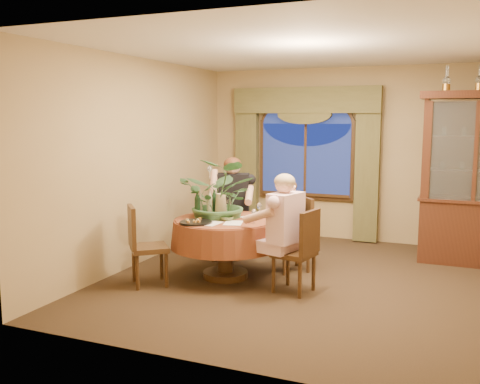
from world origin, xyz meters
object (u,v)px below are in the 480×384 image
at_px(stoneware_vase, 221,206).
at_px(oil_lamp_center, 480,78).
at_px(centerpiece_plant, 221,167).
at_px(wine_bottle_0, 214,202).
at_px(wine_bottle_2, 197,204).
at_px(chair_front_left, 149,246).
at_px(olive_bowl, 227,219).
at_px(chair_back, 225,225).
at_px(person_back, 233,208).
at_px(chair_right, 294,251).
at_px(wine_bottle_3, 210,204).
at_px(wine_bottle_1, 200,203).
at_px(oil_lamp_left, 447,79).
at_px(china_cabinet, 474,179).
at_px(chair_back_right, 291,235).
at_px(person_scarf, 290,226).
at_px(person_pink, 286,234).
at_px(dining_table, 225,248).

bearing_deg(stoneware_vase, oil_lamp_center, 31.33).
xyz_separation_m(stoneware_vase, centerpiece_plant, (-0.01, 0.04, 0.48)).
xyz_separation_m(wine_bottle_0, wine_bottle_2, (-0.12, -0.23, 0.00)).
relative_size(chair_front_left, olive_bowl, 5.88).
xyz_separation_m(chair_back, person_back, (0.11, 0.03, 0.25)).
xyz_separation_m(chair_right, centerpiece_plant, (-1.06, 0.33, 0.90)).
relative_size(chair_right, wine_bottle_3, 2.91).
height_order(wine_bottle_1, wine_bottle_2, same).
height_order(olive_bowl, wine_bottle_0, wine_bottle_0).
relative_size(chair_right, chair_front_left, 1.00).
relative_size(oil_lamp_left, chair_front_left, 0.35).
distance_m(oil_lamp_left, chair_front_left, 4.51).
bearing_deg(china_cabinet, chair_right, -132.30).
distance_m(chair_back_right, olive_bowl, 0.97).
height_order(stoneware_vase, wine_bottle_3, wine_bottle_3).
height_order(person_scarf, wine_bottle_1, person_scarf).
xyz_separation_m(chair_back_right, person_back, (-0.94, 0.27, 0.25)).
height_order(chair_front_left, person_scarf, person_scarf).
distance_m(chair_back_right, wine_bottle_3, 1.15).
relative_size(oil_lamp_left, chair_right, 0.35).
bearing_deg(wine_bottle_1, person_pink, -15.31).
bearing_deg(dining_table, chair_front_left, -139.46).
distance_m(oil_lamp_center, chair_back, 3.96).
bearing_deg(dining_table, china_cabinet, 33.43).
height_order(person_back, stoneware_vase, person_back).
xyz_separation_m(oil_lamp_center, chair_back_right, (-2.18, -1.27, -2.04)).
relative_size(dining_table, stoneware_vase, 4.55).
distance_m(china_cabinet, wine_bottle_2, 3.75).
distance_m(oil_lamp_center, chair_back_right, 3.24).
bearing_deg(person_scarf, oil_lamp_center, -101.24).
relative_size(oil_lamp_center, wine_bottle_0, 1.03).
xyz_separation_m(chair_front_left, person_pink, (1.59, 0.36, 0.21)).
bearing_deg(chair_back, wine_bottle_3, 75.80).
distance_m(centerpiece_plant, wine_bottle_2, 0.56).
xyz_separation_m(person_back, wine_bottle_0, (0.03, -0.68, 0.19)).
xyz_separation_m(centerpiece_plant, wine_bottle_1, (-0.29, -0.04, -0.47)).
bearing_deg(person_back, chair_front_left, 56.01).
relative_size(oil_lamp_center, wine_bottle_1, 1.03).
bearing_deg(wine_bottle_2, china_cabinet, 30.75).
xyz_separation_m(person_back, person_scarf, (0.93, -0.29, -0.12)).
bearing_deg(china_cabinet, olive_bowl, -144.72).
bearing_deg(olive_bowl, china_cabinet, 35.28).
height_order(person_back, olive_bowl, person_back).
distance_m(chair_back_right, wine_bottle_1, 1.26).
bearing_deg(wine_bottle_3, wine_bottle_2, -140.96).
bearing_deg(oil_lamp_left, centerpiece_plant, -145.53).
relative_size(person_pink, centerpiece_plant, 1.25).
relative_size(oil_lamp_left, centerpiece_plant, 0.31).
bearing_deg(wine_bottle_3, china_cabinet, 30.38).
relative_size(oil_lamp_left, wine_bottle_0, 1.03).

